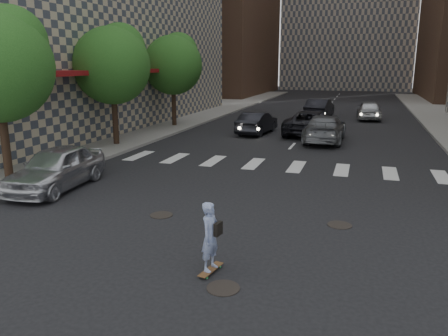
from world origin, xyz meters
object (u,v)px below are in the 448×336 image
(traffic_car_b, at_px, (325,128))
(tree_b, at_px, (114,62))
(skateboarder, at_px, (211,237))
(traffic_car_d, at_px, (369,110))
(traffic_car_c, at_px, (311,123))
(traffic_car_a, at_px, (257,123))
(silver_sedan, at_px, (56,168))
(traffic_car_e, at_px, (320,108))
(tree_c, at_px, (174,62))

(traffic_car_b, bearing_deg, tree_b, 24.75)
(skateboarder, xyz_separation_m, traffic_car_d, (3.44, 29.91, -0.07))
(tree_b, bearing_deg, traffic_car_c, 36.36)
(traffic_car_a, relative_size, traffic_car_c, 0.77)
(traffic_car_d, bearing_deg, skateboarder, 81.05)
(tree_b, height_order, silver_sedan, tree_b)
(traffic_car_d, bearing_deg, tree_b, 48.69)
(tree_b, xyz_separation_m, traffic_car_a, (6.49, 6.67, -3.92))
(traffic_car_a, xyz_separation_m, traffic_car_e, (3.09, 10.00, 0.10))
(skateboarder, relative_size, traffic_car_a, 0.38)
(skateboarder, relative_size, traffic_car_e, 0.33)
(silver_sedan, height_order, traffic_car_b, traffic_car_b)
(tree_b, relative_size, silver_sedan, 1.41)
(traffic_car_d, xyz_separation_m, traffic_car_e, (-4.04, -0.19, 0.03))
(traffic_car_b, height_order, traffic_car_e, traffic_car_e)
(traffic_car_b, xyz_separation_m, traffic_car_d, (2.56, 11.94, -0.00))
(traffic_car_e, bearing_deg, tree_c, 47.28)
(traffic_car_b, xyz_separation_m, traffic_car_e, (-1.48, 11.74, 0.02))
(skateboarder, bearing_deg, traffic_car_d, 94.03)
(silver_sedan, bearing_deg, tree_b, 101.65)
(tree_c, distance_m, traffic_car_b, 12.10)
(silver_sedan, bearing_deg, traffic_car_d, 61.53)
(silver_sedan, height_order, traffic_car_a, silver_sedan)
(tree_b, height_order, traffic_car_c, tree_b)
(silver_sedan, bearing_deg, traffic_car_e, 69.50)
(tree_c, distance_m, skateboarder, 23.68)
(skateboarder, height_order, traffic_car_e, skateboarder)
(tree_b, distance_m, skateboarder, 16.97)
(tree_b, distance_m, traffic_car_a, 10.10)
(traffic_car_a, bearing_deg, tree_b, 51.65)
(traffic_car_e, bearing_deg, silver_sedan, 79.26)
(traffic_car_d, bearing_deg, silver_sedan, 63.77)
(traffic_car_b, bearing_deg, traffic_car_a, -20.16)
(skateboarder, height_order, traffic_car_a, skateboarder)
(silver_sedan, distance_m, traffic_car_d, 27.61)
(tree_c, distance_m, traffic_car_d, 16.69)
(tree_b, bearing_deg, traffic_car_a, 45.78)
(tree_c, relative_size, traffic_car_d, 1.41)
(silver_sedan, bearing_deg, traffic_car_a, 70.36)
(traffic_car_c, bearing_deg, skateboarder, 95.79)
(skateboarder, relative_size, traffic_car_c, 0.29)
(skateboarder, relative_size, traffic_car_d, 0.35)
(skateboarder, relative_size, traffic_car_b, 0.30)
(silver_sedan, relative_size, traffic_car_d, 1.00)
(tree_c, relative_size, skateboarder, 3.99)
(tree_c, height_order, traffic_car_a, tree_c)
(tree_c, distance_m, silver_sedan, 17.02)
(traffic_car_a, bearing_deg, skateboarder, 106.46)
(tree_c, xyz_separation_m, traffic_car_d, (13.61, 8.86, -3.85))
(silver_sedan, xyz_separation_m, traffic_car_b, (8.60, 13.32, 0.00))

